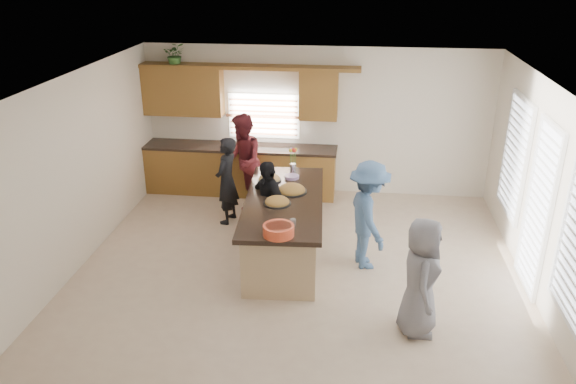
# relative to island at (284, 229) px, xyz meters

# --- Properties ---
(floor) EXTENTS (6.50, 6.50, 0.00)m
(floor) POSITION_rel_island_xyz_m (0.27, -0.32, -0.45)
(floor) COLOR beige
(floor) RESTS_ON ground
(room_shell) EXTENTS (6.52, 6.02, 2.81)m
(room_shell) POSITION_rel_island_xyz_m (0.27, -0.32, 1.45)
(room_shell) COLOR silver
(room_shell) RESTS_ON ground
(back_cabinetry) EXTENTS (4.08, 0.66, 2.46)m
(back_cabinetry) POSITION_rel_island_xyz_m (-1.20, 2.41, 0.46)
(back_cabinetry) COLOR brown
(back_cabinetry) RESTS_ON ground
(right_wall_glazing) EXTENTS (0.06, 4.00, 2.25)m
(right_wall_glazing) POSITION_rel_island_xyz_m (3.49, -0.45, 0.89)
(right_wall_glazing) COLOR white
(right_wall_glazing) RESTS_ON ground
(island) EXTENTS (1.31, 2.77, 0.95)m
(island) POSITION_rel_island_xyz_m (0.00, 0.00, 0.00)
(island) COLOR tan
(island) RESTS_ON ground
(platter_front) EXTENTS (0.40, 0.40, 0.16)m
(platter_front) POSITION_rel_island_xyz_m (-0.08, -0.19, 0.52)
(platter_front) COLOR black
(platter_front) RESTS_ON island
(platter_mid) EXTENTS (0.47, 0.47, 0.19)m
(platter_mid) POSITION_rel_island_xyz_m (0.08, 0.28, 0.53)
(platter_mid) COLOR black
(platter_mid) RESTS_ON island
(platter_back) EXTENTS (0.39, 0.39, 0.16)m
(platter_back) POSITION_rel_island_xyz_m (-0.33, 0.71, 0.52)
(platter_back) COLOR black
(platter_back) RESTS_ON island
(salad_bowl) EXTENTS (0.41, 0.41, 0.14)m
(salad_bowl) POSITION_rel_island_xyz_m (0.08, -1.17, 0.58)
(salad_bowl) COLOR #E04B29
(salad_bowl) RESTS_ON island
(clear_cup) EXTENTS (0.08, 0.08, 0.10)m
(clear_cup) POSITION_rel_island_xyz_m (0.23, -0.87, 0.55)
(clear_cup) COLOR white
(clear_cup) RESTS_ON island
(plate_stack) EXTENTS (0.24, 0.24, 0.05)m
(plate_stack) POSITION_rel_island_xyz_m (0.02, 0.85, 0.52)
(plate_stack) COLOR #A985C2
(plate_stack) RESTS_ON island
(flower_vase) EXTENTS (0.14, 0.14, 0.43)m
(flower_vase) POSITION_rel_island_xyz_m (0.01, 1.10, 0.74)
(flower_vase) COLOR silver
(flower_vase) RESTS_ON island
(potted_plant) EXTENTS (0.47, 0.43, 0.44)m
(potted_plant) POSITION_rel_island_xyz_m (-2.33, 2.50, 2.17)
(potted_plant) COLOR #356629
(potted_plant) RESTS_ON back_cabinetry
(woman_left_back) EXTENTS (0.46, 0.62, 1.52)m
(woman_left_back) POSITION_rel_island_xyz_m (-1.12, 1.07, 0.31)
(woman_left_back) COLOR black
(woman_left_back) RESTS_ON ground
(woman_left_mid) EXTENTS (0.85, 0.98, 1.74)m
(woman_left_mid) POSITION_rel_island_xyz_m (-0.98, 1.76, 0.42)
(woman_left_mid) COLOR maroon
(woman_left_mid) RESTS_ON ground
(woman_left_front) EXTENTS (0.85, 0.88, 1.47)m
(woman_left_front) POSITION_rel_island_xyz_m (-0.28, 0.18, 0.28)
(woman_left_front) COLOR black
(woman_left_front) RESTS_ON ground
(woman_right_back) EXTENTS (0.89, 1.19, 1.64)m
(woman_right_back) POSITION_rel_island_xyz_m (1.26, -0.14, 0.37)
(woman_right_back) COLOR #3D5C85
(woman_right_back) RESTS_ON ground
(woman_right_front) EXTENTS (0.50, 0.75, 1.52)m
(woman_right_front) POSITION_rel_island_xyz_m (1.87, -1.68, 0.31)
(woman_right_front) COLOR slate
(woman_right_front) RESTS_ON ground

